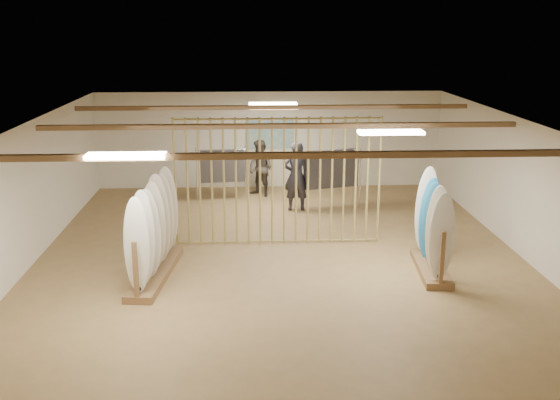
{
  "coord_description": "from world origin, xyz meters",
  "views": [
    {
      "loc": [
        -0.66,
        -12.88,
        4.68
      ],
      "look_at": [
        0.0,
        0.0,
        1.2
      ],
      "focal_mm": 42.0,
      "sensor_mm": 36.0,
      "label": 1
    }
  ],
  "objects_px": {
    "clothing_rack_b": "(331,169)",
    "shopper_a": "(296,171)",
    "rack_left": "(154,244)",
    "shopper_b": "(261,165)",
    "rack_right": "(433,241)",
    "clothing_rack_a": "(221,166)"
  },
  "relations": [
    {
      "from": "rack_left",
      "to": "shopper_b",
      "type": "bearing_deg",
      "value": 76.43
    },
    {
      "from": "clothing_rack_b",
      "to": "shopper_a",
      "type": "height_order",
      "value": "shopper_a"
    },
    {
      "from": "rack_right",
      "to": "shopper_a",
      "type": "xyz_separation_m",
      "value": [
        -2.31,
        4.5,
        0.39
      ]
    },
    {
      "from": "clothing_rack_a",
      "to": "shopper_a",
      "type": "distance_m",
      "value": 2.25
    },
    {
      "from": "shopper_a",
      "to": "shopper_b",
      "type": "distance_m",
      "value": 1.73
    },
    {
      "from": "rack_right",
      "to": "clothing_rack_a",
      "type": "height_order",
      "value": "rack_right"
    },
    {
      "from": "rack_left",
      "to": "clothing_rack_b",
      "type": "bearing_deg",
      "value": 55.69
    },
    {
      "from": "clothing_rack_a",
      "to": "shopper_a",
      "type": "bearing_deg",
      "value": -35.02
    },
    {
      "from": "clothing_rack_b",
      "to": "shopper_b",
      "type": "xyz_separation_m",
      "value": [
        -1.79,
        1.36,
        -0.14
      ]
    },
    {
      "from": "rack_left",
      "to": "rack_right",
      "type": "height_order",
      "value": "rack_left"
    },
    {
      "from": "rack_left",
      "to": "shopper_a",
      "type": "height_order",
      "value": "shopper_a"
    },
    {
      "from": "rack_left",
      "to": "rack_right",
      "type": "xyz_separation_m",
      "value": [
        5.34,
        -0.03,
        -0.02
      ]
    },
    {
      "from": "clothing_rack_a",
      "to": "clothing_rack_b",
      "type": "bearing_deg",
      "value": -24.26
    },
    {
      "from": "rack_left",
      "to": "clothing_rack_a",
      "type": "relative_size",
      "value": 1.9
    },
    {
      "from": "rack_left",
      "to": "clothing_rack_b",
      "type": "distance_m",
      "value": 6.07
    },
    {
      "from": "rack_left",
      "to": "clothing_rack_b",
      "type": "relative_size",
      "value": 1.72
    },
    {
      "from": "rack_right",
      "to": "rack_left",
      "type": "bearing_deg",
      "value": -175.26
    },
    {
      "from": "shopper_a",
      "to": "shopper_b",
      "type": "xyz_separation_m",
      "value": [
        -0.88,
        1.48,
        -0.13
      ]
    },
    {
      "from": "rack_right",
      "to": "clothing_rack_a",
      "type": "relative_size",
      "value": 1.38
    },
    {
      "from": "rack_left",
      "to": "rack_right",
      "type": "bearing_deg",
      "value": 5.93
    },
    {
      "from": "rack_right",
      "to": "clothing_rack_b",
      "type": "xyz_separation_m",
      "value": [
        -1.39,
        4.63,
        0.41
      ]
    },
    {
      "from": "rack_left",
      "to": "rack_right",
      "type": "relative_size",
      "value": 1.38
    }
  ]
}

